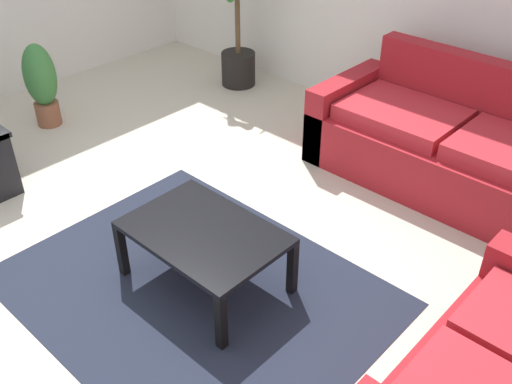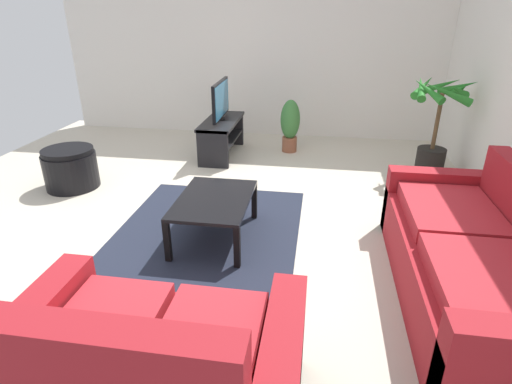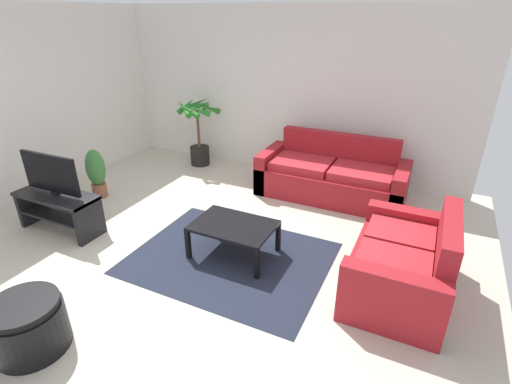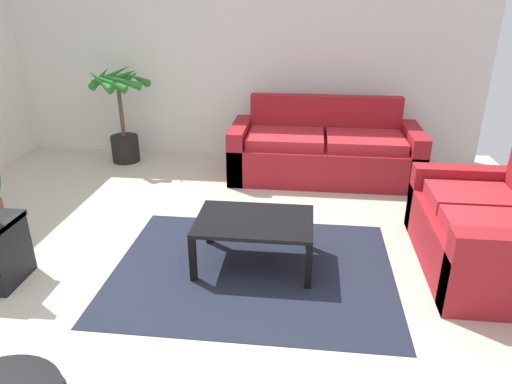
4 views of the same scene
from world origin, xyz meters
TOP-DOWN VIEW (x-y plane):
  - ground_plane at (0.00, 0.00)m, footprint 6.60×6.60m
  - couch_main at (1.05, 2.28)m, footprint 2.16×0.90m
  - coffee_table at (0.46, 0.27)m, footprint 0.92×0.63m
  - area_rug at (0.46, 0.17)m, footprint 2.20×1.70m
  - potted_palm at (-1.49, 2.54)m, footprint 0.75×0.77m
  - potted_plant_small at (-2.12, 0.73)m, footprint 0.28×0.28m

SIDE VIEW (x-z plane):
  - ground_plane at x=0.00m, z-range 0.00..0.00m
  - area_rug at x=0.46m, z-range 0.00..0.01m
  - couch_main at x=1.05m, z-range -0.15..0.75m
  - coffee_table at x=0.46m, z-range 0.15..0.55m
  - potted_plant_small at x=-2.12m, z-range 0.03..0.78m
  - potted_palm at x=-1.49m, z-range -0.01..1.21m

